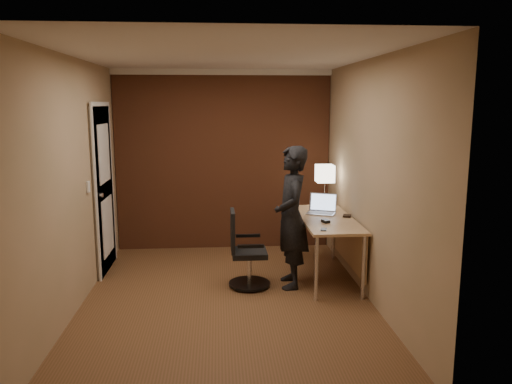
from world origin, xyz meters
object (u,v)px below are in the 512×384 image
desk (333,228)px  mouse (326,221)px  laptop (322,208)px  person (291,217)px  wallet (347,216)px  phone (324,229)px  office_chair (244,254)px  desk_lamp (325,174)px

desk → mouse: mouse is taller
laptop → person: bearing=-133.1°
wallet → desk: bearing=-173.3°
desk → mouse: (-0.14, -0.24, 0.14)m
laptop → mouse: (-0.06, -0.49, -0.05)m
desk → phone: 0.62m
office_chair → phone: bearing=-22.3°
wallet → person: (-0.70, -0.25, 0.05)m
desk_lamp → phone: desk_lamp is taller
wallet → desk_lamp: bearing=101.9°
wallet → person: person is taller
phone → desk: bearing=82.7°
desk → office_chair: bearing=-167.8°
desk → wallet: wallet is taller
desk → person: size_ratio=0.94×
wallet → office_chair: bearing=-168.6°
phone → laptop: bearing=94.4°
office_chair → laptop: bearing=26.1°
phone → office_chair: size_ratio=0.13×
desk_lamp → person: 1.11m
phone → wallet: wallet is taller
desk → wallet: (0.17, 0.02, 0.14)m
phone → office_chair: (-0.82, 0.34, -0.35)m
desk_lamp → laptop: (-0.12, -0.41, -0.35)m
wallet → office_chair: office_chair is taller
mouse → phone: bearing=-126.3°
mouse → phone: mouse is taller
phone → person: 0.45m
laptop → office_chair: laptop is taller
desk_lamp → person: bearing=-122.2°
mouse → office_chair: size_ratio=0.12×
phone → person: size_ratio=0.07×
wallet → person: bearing=-160.5°
office_chair → person: person is taller
mouse → office_chair: bearing=158.2°
person → mouse: bearing=87.1°
desk → laptop: 0.32m
wallet → mouse: bearing=-139.8°
mouse → wallet: bearing=19.4°
mouse → person: size_ratio=0.06×
laptop → desk_lamp: bearing=74.4°
office_chair → person: 0.67m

